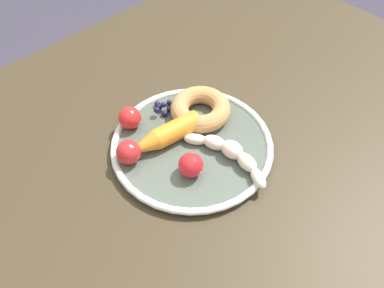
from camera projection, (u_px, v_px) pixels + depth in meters
The scene contains 9 objects.
dining_table at pixel (210, 171), 0.77m from camera, with size 1.17×0.91×0.77m.
plate at pixel (192, 145), 0.69m from camera, with size 0.28×0.28×0.02m.
banana at pixel (230, 153), 0.66m from camera, with size 0.06×0.17×0.03m.
carrot_orange at pixel (163, 136), 0.67m from camera, with size 0.14×0.06×0.04m.
donut at pixel (201, 109), 0.72m from camera, with size 0.11×0.11×0.03m, color #B6814B.
blueberry_pile at pixel (162, 108), 0.73m from camera, with size 0.04×0.04×0.02m.
tomato_near at pixel (191, 165), 0.63m from camera, with size 0.04×0.04×0.04m, color red.
tomato_mid at pixel (130, 118), 0.70m from camera, with size 0.04×0.04×0.04m, color red.
tomato_far at pixel (129, 152), 0.65m from camera, with size 0.04×0.04×0.04m, color red.
Camera 1 is at (-0.34, -0.31, 1.30)m, focal length 36.93 mm.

